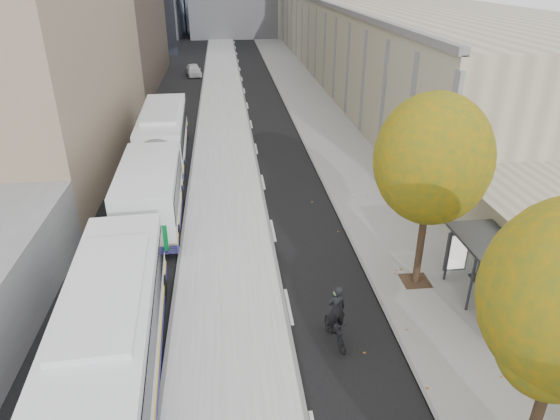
{
  "coord_description": "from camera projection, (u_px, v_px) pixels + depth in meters",
  "views": [
    {
      "loc": [
        -3.64,
        -3.0,
        11.45
      ],
      "look_at": [
        -1.63,
        15.12,
        2.5
      ],
      "focal_mm": 32.0,
      "sensor_mm": 36.0,
      "label": 1
    }
  ],
  "objects": [
    {
      "name": "tree_c",
      "position": [
        433.0,
        160.0,
        17.72
      ],
      "size": [
        4.2,
        4.2,
        7.28
      ],
      "color": "black",
      "rests_on": "sidewalk"
    },
    {
      "name": "distant_car",
      "position": [
        194.0,
        70.0,
        57.35
      ],
      "size": [
        2.09,
        4.09,
        1.33
      ],
      "primitive_type": "imported",
      "rotation": [
        0.0,
        0.0,
        0.14
      ],
      "color": "silver",
      "rests_on": "ground"
    },
    {
      "name": "cyclist",
      "position": [
        336.0,
        322.0,
        16.5
      ],
      "size": [
        0.85,
        1.83,
        2.26
      ],
      "rotation": [
        0.0,
        0.0,
        0.21
      ],
      "color": "black",
      "rests_on": "ground"
    },
    {
      "name": "bus_platform",
      "position": [
        223.0,
        128.0,
        38.89
      ],
      "size": [
        4.25,
        150.0,
        0.15
      ],
      "primitive_type": "cube",
      "color": "#ADADAD",
      "rests_on": "ground"
    },
    {
      "name": "bus_far",
      "position": [
        159.0,
        154.0,
        28.77
      ],
      "size": [
        3.28,
        18.43,
        3.06
      ],
      "rotation": [
        0.0,
        0.0,
        0.03
      ],
      "color": "white",
      "rests_on": "ground"
    },
    {
      "name": "bus_shelter",
      "position": [
        500.0,
        260.0,
        17.46
      ],
      "size": [
        1.9,
        4.4,
        2.53
      ],
      "color": "#383A3F",
      "rests_on": "sidewalk"
    },
    {
      "name": "building_tan",
      "position": [
        369.0,
        29.0,
        64.96
      ],
      "size": [
        18.0,
        92.0,
        8.0
      ],
      "primitive_type": "cube",
      "color": "gray",
      "rests_on": "ground"
    },
    {
      "name": "sidewalk",
      "position": [
        324.0,
        125.0,
        39.7
      ],
      "size": [
        4.75,
        150.0,
        0.08
      ],
      "primitive_type": "cube",
      "color": "gray",
      "rests_on": "ground"
    }
  ]
}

